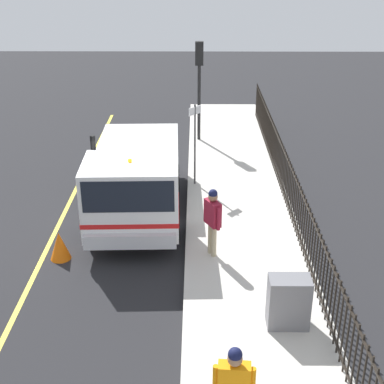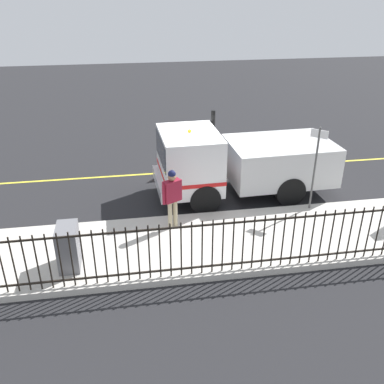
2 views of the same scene
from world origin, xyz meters
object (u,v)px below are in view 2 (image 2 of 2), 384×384
Objects in this scene: traffic_cone at (162,169)px; work_truck at (233,160)px; utility_cabinet at (69,247)px; street_sign at (316,160)px; worker_standing at (172,193)px.

work_truck is at bearing 52.24° from traffic_cone.
utility_cabinet is 0.42× the size of street_sign.
worker_standing is 4.35m from street_sign.
work_truck is at bearing 14.92° from worker_standing.
street_sign reaches higher than utility_cabinet.
work_truck reaches higher than traffic_cone.
street_sign reaches higher than work_truck.
worker_standing is (2.06, -2.23, -0.01)m from work_truck.
work_truck is 2.67m from street_sign.
traffic_cone is (-5.18, 2.75, -0.35)m from utility_cabinet.
work_truck is 2.89m from traffic_cone.
worker_standing is 3.85m from traffic_cone.
traffic_cone is (-1.69, -2.18, -0.89)m from work_truck.
worker_standing is at bearing 130.74° from work_truck.
work_truck is 2.28× the size of street_sign.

